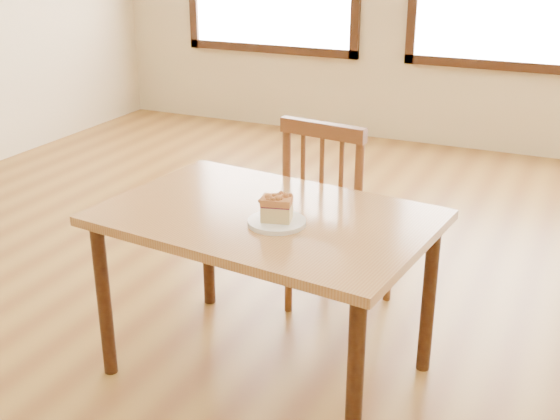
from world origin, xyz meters
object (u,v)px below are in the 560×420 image
cafe_chair_main (337,215)px  cake_slice (276,207)px  plate (277,222)px  cafe_table_main (267,233)px

cafe_chair_main → cake_slice: cafe_chair_main is taller
cake_slice → plate: bearing=9.2°
plate → cake_slice: 0.06m
cafe_table_main → cake_slice: cake_slice is taller
cafe_table_main → cake_slice: (0.09, -0.09, 0.16)m
cafe_table_main → cafe_chair_main: (0.08, 0.63, -0.14)m
cafe_table_main → cafe_chair_main: size_ratio=1.36×
cafe_table_main → cake_slice: bearing=-39.4°
cafe_table_main → cafe_chair_main: 0.65m
cafe_table_main → plate: size_ratio=6.15×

